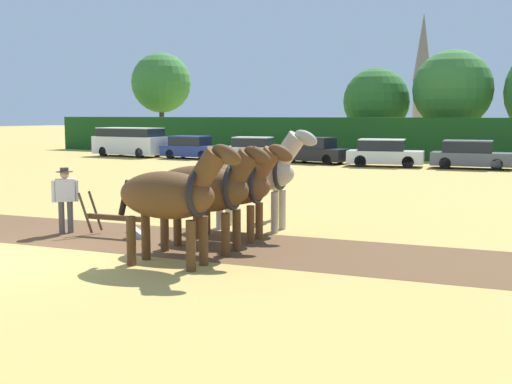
{
  "coord_description": "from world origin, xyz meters",
  "views": [
    {
      "loc": [
        10.24,
        -8.7,
        2.87
      ],
      "look_at": [
        3.37,
        4.22,
        1.1
      ],
      "focal_mm": 45.0,
      "sensor_mm": 36.0,
      "label": 1
    }
  ],
  "objects_px": {
    "parked_car_left": "(192,148)",
    "parked_car_right": "(470,155)",
    "draft_horse_trail_right": "(255,172)",
    "parked_car_center": "(315,151)",
    "church_spire": "(422,73)",
    "parked_car_center_right": "(384,153)",
    "draft_horse_lead_left": "(172,195)",
    "tree_center_left": "(453,90)",
    "plow": "(119,223)",
    "parked_van": "(130,142)",
    "draft_horse_lead_right": "(205,189)",
    "tree_left": "(376,101)",
    "farmer_beside_team": "(276,184)",
    "tree_far_left": "(161,83)",
    "draft_horse_trail_left": "(232,185)",
    "parked_car_center_left": "(255,149)",
    "farmer_at_plow": "(65,196)"
  },
  "relations": [
    {
      "from": "draft_horse_trail_right",
      "to": "draft_horse_lead_left",
      "type": "bearing_deg",
      "value": -90.09
    },
    {
      "from": "parked_car_left",
      "to": "parked_car_right",
      "type": "xyz_separation_m",
      "value": [
        17.49,
        0.43,
        0.01
      ]
    },
    {
      "from": "draft_horse_trail_right",
      "to": "parked_car_center",
      "type": "bearing_deg",
      "value": 102.79
    },
    {
      "from": "tree_center_left",
      "to": "parked_car_center_right",
      "type": "distance_m",
      "value": 10.75
    },
    {
      "from": "church_spire",
      "to": "plow",
      "type": "height_order",
      "value": "church_spire"
    },
    {
      "from": "parked_car_center",
      "to": "parked_car_center_right",
      "type": "distance_m",
      "value": 4.44
    },
    {
      "from": "farmer_beside_team",
      "to": "parked_car_center_left",
      "type": "distance_m",
      "value": 23.16
    },
    {
      "from": "tree_far_left",
      "to": "farmer_at_plow",
      "type": "xyz_separation_m",
      "value": [
        23.15,
        -35.44,
        -4.73
      ]
    },
    {
      "from": "draft_horse_trail_left",
      "to": "parked_van",
      "type": "height_order",
      "value": "draft_horse_trail_left"
    },
    {
      "from": "draft_horse_trail_right",
      "to": "parked_car_center_left",
      "type": "distance_m",
      "value": 24.65
    },
    {
      "from": "tree_far_left",
      "to": "draft_horse_trail_right",
      "type": "relative_size",
      "value": 2.77
    },
    {
      "from": "draft_horse_lead_left",
      "to": "plow",
      "type": "distance_m",
      "value": 3.51
    },
    {
      "from": "draft_horse_trail_left",
      "to": "parked_car_center_right",
      "type": "height_order",
      "value": "draft_horse_trail_left"
    },
    {
      "from": "tree_far_left",
      "to": "tree_left",
      "type": "height_order",
      "value": "tree_far_left"
    },
    {
      "from": "farmer_at_plow",
      "to": "parked_car_left",
      "type": "distance_m",
      "value": 26.57
    },
    {
      "from": "farmer_beside_team",
      "to": "parked_car_center",
      "type": "height_order",
      "value": "farmer_beside_team"
    },
    {
      "from": "tree_far_left",
      "to": "tree_center_left",
      "type": "distance_m",
      "value": 25.8
    },
    {
      "from": "parked_van",
      "to": "parked_car_center_left",
      "type": "bearing_deg",
      "value": 8.1
    },
    {
      "from": "farmer_beside_team",
      "to": "parked_car_center_right",
      "type": "height_order",
      "value": "farmer_beside_team"
    },
    {
      "from": "draft_horse_trail_left",
      "to": "parked_car_center_left",
      "type": "bearing_deg",
      "value": 110.74
    },
    {
      "from": "draft_horse_lead_left",
      "to": "farmer_beside_team",
      "type": "height_order",
      "value": "draft_horse_lead_left"
    },
    {
      "from": "tree_left",
      "to": "draft_horse_lead_left",
      "type": "bearing_deg",
      "value": -78.57
    },
    {
      "from": "tree_center_left",
      "to": "parked_car_right",
      "type": "xyz_separation_m",
      "value": [
        2.85,
        -9.17,
        -3.81
      ]
    },
    {
      "from": "parked_car_left",
      "to": "parked_car_center_right",
      "type": "bearing_deg",
      "value": -2.13
    },
    {
      "from": "tree_far_left",
      "to": "draft_horse_lead_left",
      "type": "height_order",
      "value": "tree_far_left"
    },
    {
      "from": "tree_center_left",
      "to": "parked_car_left",
      "type": "bearing_deg",
      "value": -146.76
    },
    {
      "from": "tree_left",
      "to": "farmer_beside_team",
      "type": "height_order",
      "value": "tree_left"
    },
    {
      "from": "church_spire",
      "to": "farmer_at_plow",
      "type": "height_order",
      "value": "church_spire"
    },
    {
      "from": "tree_center_left",
      "to": "farmer_at_plow",
      "type": "height_order",
      "value": "tree_center_left"
    },
    {
      "from": "tree_center_left",
      "to": "farmer_at_plow",
      "type": "distance_m",
      "value": 33.54
    },
    {
      "from": "draft_horse_lead_left",
      "to": "parked_car_center_right",
      "type": "distance_m",
      "value": 25.14
    },
    {
      "from": "church_spire",
      "to": "parked_car_center_right",
      "type": "relative_size",
      "value": 3.51
    },
    {
      "from": "tree_far_left",
      "to": "draft_horse_trail_right",
      "type": "xyz_separation_m",
      "value": [
        26.98,
        -32.83,
        -4.2
      ]
    },
    {
      "from": "tree_center_left",
      "to": "draft_horse_lead_right",
      "type": "bearing_deg",
      "value": -87.28
    },
    {
      "from": "tree_left",
      "to": "parked_car_left",
      "type": "xyz_separation_m",
      "value": [
        -9.35,
        -9.63,
        -3.09
      ]
    },
    {
      "from": "church_spire",
      "to": "farmer_beside_team",
      "type": "xyz_separation_m",
      "value": [
        12.05,
        -65.62,
        -7.06
      ]
    },
    {
      "from": "plow",
      "to": "parked_van",
      "type": "relative_size",
      "value": 0.32
    },
    {
      "from": "draft_horse_lead_left",
      "to": "parked_car_right",
      "type": "bearing_deg",
      "value": 81.3
    },
    {
      "from": "church_spire",
      "to": "farmer_beside_team",
      "type": "height_order",
      "value": "church_spire"
    },
    {
      "from": "draft_horse_lead_right",
      "to": "draft_horse_lead_left",
      "type": "bearing_deg",
      "value": -89.65
    },
    {
      "from": "tree_left",
      "to": "farmer_beside_team",
      "type": "xyz_separation_m",
      "value": [
        6.39,
        -29.1,
        -2.82
      ]
    },
    {
      "from": "parked_van",
      "to": "tree_center_left",
      "type": "bearing_deg",
      "value": 29.25
    },
    {
      "from": "parked_car_left",
      "to": "parked_van",
      "type": "bearing_deg",
      "value": -178.33
    },
    {
      "from": "draft_horse_trail_left",
      "to": "parked_van",
      "type": "bearing_deg",
      "value": 127.14
    },
    {
      "from": "tree_center_left",
      "to": "draft_horse_trail_right",
      "type": "xyz_separation_m",
      "value": [
        1.3,
        -30.64,
        -3.08
      ]
    },
    {
      "from": "parked_car_center_left",
      "to": "parked_car_center",
      "type": "relative_size",
      "value": 0.99
    },
    {
      "from": "church_spire",
      "to": "tree_far_left",
      "type": "bearing_deg",
      "value": -113.2
    },
    {
      "from": "draft_horse_lead_left",
      "to": "parked_car_center",
      "type": "height_order",
      "value": "draft_horse_lead_left"
    },
    {
      "from": "plow",
      "to": "parked_car_center_left",
      "type": "xyz_separation_m",
      "value": [
        -9.25,
        24.1,
        0.39
      ]
    },
    {
      "from": "farmer_at_plow",
      "to": "farmer_beside_team",
      "type": "bearing_deg",
      "value": 93.3
    }
  ]
}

